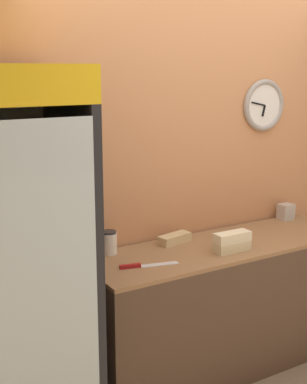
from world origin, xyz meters
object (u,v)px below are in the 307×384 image
beverage_cooler (8,248)px  napkin_dispenser (286,212)px  chefs_knife (141,266)px  condiment_jar (109,242)px  sandwich_stack_middle (232,237)px  sandwich_flat_left (175,239)px  sandwich_stack_bottom (232,247)px

beverage_cooler → napkin_dispenser: size_ratio=16.93×
chefs_knife → condiment_jar: bearing=100.1°
sandwich_stack_middle → condiment_jar: condiment_jar is taller
sandwich_stack_middle → sandwich_flat_left: bearing=123.6°
beverage_cooler → condiment_jar: (0.69, 0.23, -0.15)m
beverage_cooler → condiment_jar: size_ratio=13.89×
sandwich_stack_middle → sandwich_flat_left: sandwich_stack_middle is taller
chefs_knife → condiment_jar: condiment_jar is taller
beverage_cooler → sandwich_stack_bottom: (1.38, -0.14, -0.19)m
sandwich_flat_left → condiment_jar: condiment_jar is taller
sandwich_stack_bottom → napkin_dispenser: bearing=23.9°
sandwich_stack_middle → beverage_cooler: bearing=174.4°
beverage_cooler → sandwich_stack_bottom: 1.40m
sandwich_stack_middle → napkin_dispenser: sandwich_stack_middle is taller
sandwich_stack_bottom → napkin_dispenser: napkin_dispenser is taller
sandwich_flat_left → condiment_jar: size_ratio=1.71×
beverage_cooler → napkin_dispenser: beverage_cooler is taller
sandwich_flat_left → chefs_knife: sandwich_flat_left is taller
beverage_cooler → sandwich_flat_left: bearing=9.5°
chefs_knife → napkin_dispenser: (1.46, 0.30, 0.05)m
sandwich_stack_bottom → sandwich_stack_middle: (0.00, 0.00, 0.06)m
chefs_knife → napkin_dispenser: size_ratio=2.95×
sandwich_flat_left → napkin_dispenser: bearing=2.0°
sandwich_stack_bottom → condiment_jar: 0.78m
chefs_knife → napkin_dispenser: 1.49m
sandwich_stack_bottom → napkin_dispenser: 0.90m
sandwich_stack_bottom → beverage_cooler: bearing=174.4°
sandwich_flat_left → napkin_dispenser: napkin_dispenser is taller
sandwich_stack_middle → sandwich_flat_left: (-0.22, 0.33, -0.06)m
condiment_jar → beverage_cooler: bearing=-161.6°
sandwich_stack_bottom → sandwich_stack_middle: size_ratio=1.00×
sandwich_flat_left → napkin_dispenser: 1.05m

